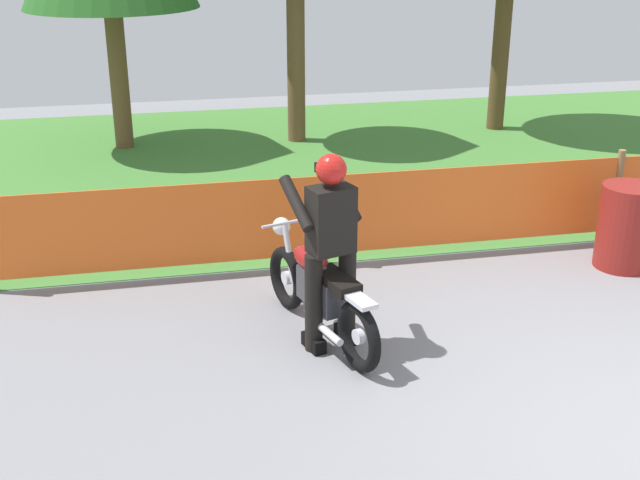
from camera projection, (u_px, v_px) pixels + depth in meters
grass_verge at (380, 158)px, 12.40m from camera, size 24.00×7.44×0.01m
barrier_fence at (476, 205)px, 8.82m from camera, size 9.99×0.08×1.05m
motorcycle_lead at (319, 290)px, 7.09m from camera, size 0.75×1.83×0.89m
rider_lead at (330, 245)px, 6.77m from camera, size 0.66×0.67×1.69m
oil_drum at (626, 227)px, 8.49m from camera, size 0.58×0.58×0.88m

